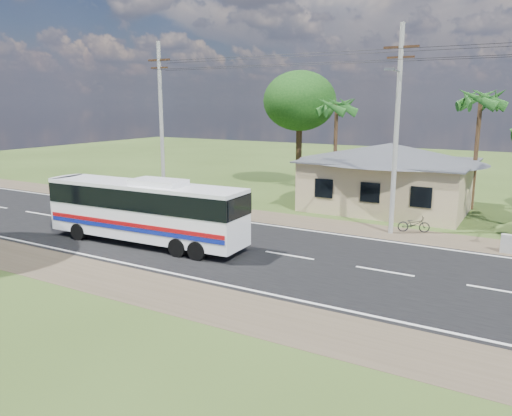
{
  "coord_description": "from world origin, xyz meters",
  "views": [
    {
      "loc": [
        9.8,
        -20.18,
        7.05
      ],
      "look_at": [
        -2.38,
        1.0,
        1.85
      ],
      "focal_mm": 35.0,
      "sensor_mm": 36.0,
      "label": 1
    }
  ],
  "objects": [
    {
      "name": "palm_mid",
      "position": [
        6.0,
        15.5,
        7.16
      ],
      "size": [
        2.8,
        2.8,
        8.2
      ],
      "color": "#47301E",
      "rests_on": "ground"
    },
    {
      "name": "motorcycle",
      "position": [
        4.04,
        7.35,
        0.45
      ],
      "size": [
        1.82,
        1.16,
        0.91
      ],
      "primitive_type": "imported",
      "rotation": [
        0.0,
        0.0,
        1.92
      ],
      "color": "black",
      "rests_on": "ground"
    },
    {
      "name": "utility_poles",
      "position": [
        2.67,
        6.49,
        5.77
      ],
      "size": [
        32.8,
        2.22,
        11.0
      ],
      "color": "#9E9E99",
      "rests_on": "ground"
    },
    {
      "name": "coach_bus",
      "position": [
        -7.16,
        -1.82,
        1.93
      ],
      "size": [
        10.96,
        2.78,
        3.38
      ],
      "rotation": [
        0.0,
        0.0,
        0.04
      ],
      "color": "white",
      "rests_on": "ground"
    },
    {
      "name": "house",
      "position": [
        1.0,
        13.0,
        2.64
      ],
      "size": [
        12.4,
        10.0,
        5.0
      ],
      "color": "tan",
      "rests_on": "ground"
    },
    {
      "name": "palm_far",
      "position": [
        -4.0,
        16.0,
        6.68
      ],
      "size": [
        2.8,
        2.8,
        7.7
      ],
      "color": "#47301E",
      "rests_on": "ground"
    },
    {
      "name": "road",
      "position": [
        0.0,
        0.0,
        0.01
      ],
      "size": [
        120.0,
        16.0,
        0.03
      ],
      "color": "black",
      "rests_on": "ground"
    },
    {
      "name": "tree_behind_house",
      "position": [
        -8.0,
        18.0,
        7.12
      ],
      "size": [
        6.0,
        6.0,
        9.61
      ],
      "color": "#47301E",
      "rests_on": "ground"
    },
    {
      "name": "ground",
      "position": [
        0.0,
        0.0,
        0.0
      ],
      "size": [
        120.0,
        120.0,
        0.0
      ],
      "primitive_type": "plane",
      "color": "#304518",
      "rests_on": "ground"
    }
  ]
}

